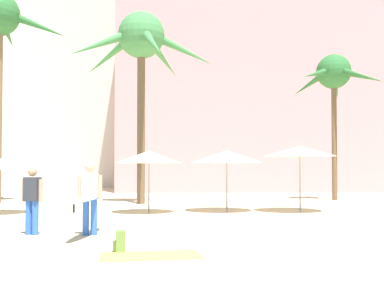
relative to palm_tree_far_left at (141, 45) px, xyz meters
The scene contains 12 objects.
ground 18.11m from the palm_tree_far_left, 83.54° to the right, with size 120.00×120.00×0.00m, color beige.
hotel_pink 17.54m from the palm_tree_far_left, 58.69° to the left, with size 23.04×10.01×19.45m, color pink.
hotel_tower_gray 26.51m from the palm_tree_far_left, 105.12° to the left, with size 17.76×10.21×28.47m, color beige.
palm_tree_far_left is the anchor object (origin of this frame).
palm_tree_center 10.18m from the palm_tree_far_left, 11.82° to the left, with size 4.84×4.80×7.63m.
cafe_umbrella_0 7.35m from the palm_tree_far_left, 82.65° to the right, with size 2.42×2.42×2.31m.
cafe_umbrella_1 9.42m from the palm_tree_far_left, 36.12° to the right, with size 2.72×2.72×2.50m.
cafe_umbrella_4 7.83m from the palm_tree_far_left, 50.76° to the right, with size 2.71×2.71×2.33m.
beach_towel 15.71m from the palm_tree_far_left, 85.20° to the right, with size 1.87×0.95×0.01m, color #F4CC4C.
backpack 15.18m from the palm_tree_far_left, 87.74° to the right, with size 0.26×0.31×0.42m.
person_mid_left 12.78m from the palm_tree_far_left, 92.60° to the right, with size 0.62×2.77×1.79m.
person_far_right 12.74m from the palm_tree_far_left, 100.26° to the right, with size 0.59×0.36×1.69m.
Camera 1 is at (-0.25, -6.57, 1.63)m, focal length 45.55 mm.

